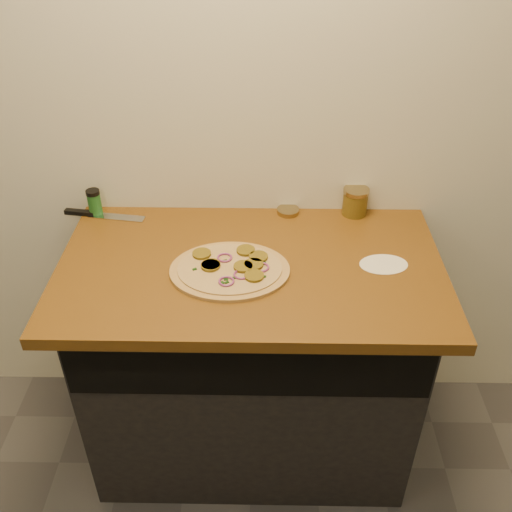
{
  "coord_description": "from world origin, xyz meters",
  "views": [
    {
      "loc": [
        0.04,
        -0.0,
        1.95
      ],
      "look_at": [
        0.02,
        1.39,
        0.95
      ],
      "focal_mm": 40.0,
      "sensor_mm": 36.0,
      "label": 1
    }
  ],
  "objects_px": {
    "pizza": "(231,269)",
    "chefs_knife": "(97,215)",
    "salsa_jar": "(355,201)",
    "spice_shaker": "(94,202)"
  },
  "relations": [
    {
      "from": "pizza",
      "to": "chefs_knife",
      "type": "distance_m",
      "value": 0.58
    },
    {
      "from": "chefs_knife",
      "to": "pizza",
      "type": "bearing_deg",
      "value": -32.82
    },
    {
      "from": "salsa_jar",
      "to": "spice_shaker",
      "type": "bearing_deg",
      "value": -178.76
    },
    {
      "from": "spice_shaker",
      "to": "salsa_jar",
      "type": "bearing_deg",
      "value": 1.24
    },
    {
      "from": "salsa_jar",
      "to": "spice_shaker",
      "type": "height_order",
      "value": "salsa_jar"
    },
    {
      "from": "pizza",
      "to": "spice_shaker",
      "type": "relative_size",
      "value": 3.9
    },
    {
      "from": "chefs_knife",
      "to": "salsa_jar",
      "type": "distance_m",
      "value": 0.9
    },
    {
      "from": "pizza",
      "to": "salsa_jar",
      "type": "bearing_deg",
      "value": 39.62
    },
    {
      "from": "pizza",
      "to": "spice_shaker",
      "type": "xyz_separation_m",
      "value": [
        -0.49,
        0.33,
        0.04
      ]
    },
    {
      "from": "salsa_jar",
      "to": "spice_shaker",
      "type": "relative_size",
      "value": 1.03
    }
  ]
}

